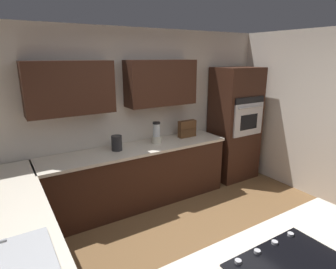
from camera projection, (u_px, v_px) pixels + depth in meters
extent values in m
plane|color=brown|center=(219.00, 268.00, 3.02)|extent=(14.00, 14.00, 0.00)
cube|color=silver|center=(132.00, 116.00, 4.38)|extent=(6.00, 0.10, 2.60)
cube|color=#381E14|center=(161.00, 83.00, 4.27)|extent=(1.10, 0.34, 0.68)
cube|color=#381E14|center=(70.00, 88.00, 3.58)|extent=(1.10, 0.34, 0.68)
cube|color=silver|center=(335.00, 119.00, 4.16)|extent=(0.10, 4.00, 2.60)
cube|color=#381E14|center=(138.00, 177.00, 4.26)|extent=(2.80, 0.60, 0.86)
cube|color=silver|center=(138.00, 149.00, 4.14)|extent=(2.84, 0.64, 0.04)
cube|color=#381E14|center=(19.00, 269.00, 2.42)|extent=(0.60, 2.90, 0.86)
cube|color=silver|center=(11.00, 223.00, 2.30)|extent=(0.64, 2.94, 0.04)
cube|color=#381E14|center=(235.00, 124.00, 5.10)|extent=(0.80, 0.60, 2.01)
cube|color=silver|center=(248.00, 120.00, 4.80)|extent=(0.66, 0.03, 0.56)
cube|color=black|center=(249.00, 122.00, 4.80)|extent=(0.40, 0.01, 0.26)
cube|color=black|center=(250.00, 100.00, 4.71)|extent=(0.66, 0.02, 0.11)
cylinder|color=silver|center=(251.00, 107.00, 4.71)|extent=(0.56, 0.02, 0.02)
cube|color=#515456|center=(15.00, 252.00, 1.92)|extent=(0.40, 0.30, 0.02)
cube|color=#B7BABF|center=(17.00, 266.00, 1.78)|extent=(0.46, 0.70, 0.01)
cylinder|color=#B2B2B7|center=(291.00, 234.00, 2.09)|extent=(0.04, 0.04, 0.02)
cylinder|color=#B2B2B7|center=(275.00, 242.00, 1.99)|extent=(0.04, 0.04, 0.02)
cylinder|color=#B2B2B7|center=(257.00, 251.00, 1.90)|extent=(0.04, 0.04, 0.02)
cylinder|color=#B2B2B7|center=(238.00, 261.00, 1.81)|extent=(0.04, 0.04, 0.02)
cylinder|color=beige|center=(157.00, 140.00, 4.33)|extent=(0.15, 0.15, 0.11)
cylinder|color=silver|center=(157.00, 130.00, 4.29)|extent=(0.11, 0.11, 0.20)
cylinder|color=black|center=(156.00, 123.00, 4.26)|extent=(0.12, 0.12, 0.03)
cube|color=brown|center=(187.00, 129.00, 4.64)|extent=(0.31, 0.10, 0.28)
cube|color=brown|center=(189.00, 129.00, 4.60)|extent=(0.29, 0.02, 0.02)
cylinder|color=#262628|center=(117.00, 143.00, 3.99)|extent=(0.15, 0.15, 0.21)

